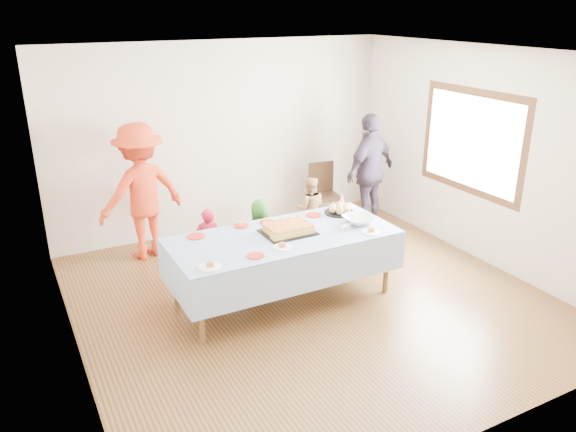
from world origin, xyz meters
name	(u,v)px	position (x,y,z in m)	size (l,w,h in m)	color
ground	(309,297)	(0.00, 0.00, 0.00)	(5.00, 5.00, 0.00)	#4B2D15
room_walls	(316,145)	(0.05, 0.00, 1.77)	(5.04, 5.04, 2.72)	beige
party_table	(283,239)	(-0.27, 0.13, 0.72)	(2.50, 1.10, 0.78)	brown
birthday_cake	(288,229)	(-0.19, 0.16, 0.83)	(0.56, 0.43, 0.10)	black
rolls_tray	(339,210)	(0.64, 0.42, 0.83)	(0.36, 0.36, 0.11)	black
punch_bowl	(359,220)	(0.66, 0.03, 0.82)	(0.36, 0.36, 0.09)	silver
party_hat	(342,200)	(0.79, 0.59, 0.87)	(0.10, 0.10, 0.18)	white
fork_pile	(344,227)	(0.41, -0.05, 0.81)	(0.24, 0.18, 0.07)	white
plate_red_far_a	(196,236)	(-1.13, 0.52, 0.79)	(0.20, 0.20, 0.01)	red
plate_red_far_b	(241,226)	(-0.57, 0.58, 0.79)	(0.18, 0.18, 0.01)	red
plate_red_far_c	(267,222)	(-0.27, 0.53, 0.79)	(0.17, 0.17, 0.01)	red
plate_red_far_d	(313,215)	(0.33, 0.49, 0.79)	(0.18, 0.18, 0.01)	red
plate_red_near	(255,256)	(-0.77, -0.23, 0.79)	(0.18, 0.18, 0.01)	red
plate_white_left	(210,267)	(-1.26, -0.26, 0.79)	(0.22, 0.22, 0.01)	white
plate_white_mid	(282,247)	(-0.44, -0.17, 0.79)	(0.20, 0.20, 0.01)	white
plate_white_right	(371,232)	(0.62, -0.26, 0.79)	(0.22, 0.22, 0.01)	white
dining_chair	(323,190)	(1.38, 1.98, 0.51)	(0.45, 0.45, 0.92)	black
toddler_left	(208,243)	(-0.81, 1.05, 0.44)	(0.32, 0.21, 0.88)	red
toddler_mid	(261,236)	(-0.18, 0.90, 0.47)	(0.45, 0.30, 0.93)	#2D6923
toddler_right	(310,208)	(0.88, 1.53, 0.45)	(0.44, 0.34, 0.90)	tan
adult_left	(141,192)	(-1.34, 2.02, 0.89)	(1.15, 0.66, 1.78)	red
adult_right	(370,171)	(1.89, 1.53, 0.85)	(1.00, 0.42, 1.70)	#372D3E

